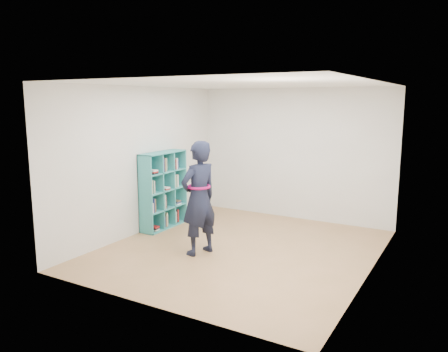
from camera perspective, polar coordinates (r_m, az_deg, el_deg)
The scene contains 9 objects.
floor at distance 7.10m, azimuth 2.17°, elevation -9.55°, with size 4.50×4.50×0.00m, color #9A7446.
ceiling at distance 6.70m, azimuth 2.32°, elevation 11.93°, with size 4.50×4.50×0.00m, color white.
wall_left at distance 7.90m, azimuth -10.73°, elevation 1.99°, with size 0.02×4.50×2.60m, color silver.
wall_right at distance 6.12m, azimuth 19.05°, elevation -0.63°, with size 0.02×4.50×2.60m, color silver.
wall_back at distance 8.81m, azimuth 9.06°, elevation 2.85°, with size 4.00×0.02×2.60m, color silver.
wall_front at distance 4.93m, azimuth -10.01°, elevation -2.68°, with size 4.00×0.02×2.60m, color silver.
bookshelf at distance 8.21m, azimuth -8.06°, elevation -2.02°, with size 0.31×1.07×1.42m.
person at distance 6.69m, azimuth -3.30°, elevation -2.89°, with size 0.59×0.74×1.76m.
smartphone at distance 6.83m, azimuth -3.67°, elevation -1.64°, with size 0.04×0.10×0.13m.
Camera 1 is at (3.10, -5.93, 2.36)m, focal length 35.00 mm.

